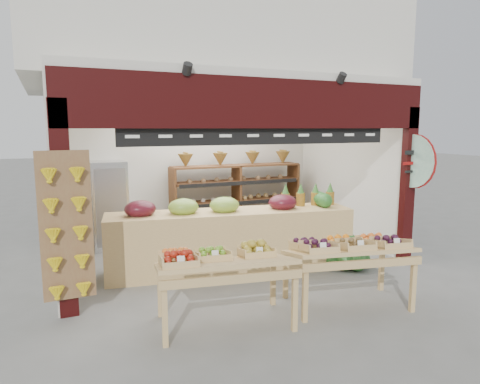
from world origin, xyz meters
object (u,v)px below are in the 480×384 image
object	(u,v)px
display_table_left	(214,260)
display_table_right	(348,247)
back_shelving	(237,185)
mid_counter	(230,238)
cardboard_stack	(155,248)
refrigerator	(109,205)
watermelon_pile	(346,256)

from	to	relation	value
display_table_left	display_table_right	distance (m)	1.78
back_shelving	mid_counter	distance (m)	2.44
cardboard_stack	back_shelving	bearing A→B (deg)	30.40
back_shelving	cardboard_stack	xyz separation A→B (m)	(-2.08, -1.22, -0.83)
display_table_right	back_shelving	bearing A→B (deg)	87.07
refrigerator	watermelon_pile	xyz separation A→B (m)	(3.42, -2.84, -0.65)
display_table_left	watermelon_pile	world-z (taller)	display_table_left
cardboard_stack	display_table_right	size ratio (longest dim) A/B	0.61
refrigerator	mid_counter	size ratio (longest dim) A/B	0.42
refrigerator	display_table_right	world-z (taller)	refrigerator
display_table_right	watermelon_pile	distance (m)	1.68
cardboard_stack	watermelon_pile	world-z (taller)	cardboard_stack
refrigerator	display_table_left	xyz separation A→B (m)	(0.69, -3.85, -0.07)
cardboard_stack	mid_counter	bearing A→B (deg)	-41.61
refrigerator	display_table_left	bearing A→B (deg)	-80.36
back_shelving	display_table_left	distance (m)	4.29
mid_counter	watermelon_pile	xyz separation A→B (m)	(1.82, -0.66, -0.34)
back_shelving	display_table_left	size ratio (longest dim) A/B	1.68
refrigerator	mid_counter	world-z (taller)	refrigerator
refrigerator	back_shelving	bearing A→B (deg)	-1.57
display_table_left	cardboard_stack	bearing A→B (deg)	92.46
back_shelving	cardboard_stack	bearing A→B (deg)	-149.60
mid_counter	refrigerator	bearing A→B (deg)	126.35
mid_counter	watermelon_pile	bearing A→B (deg)	-19.99
display_table_left	watermelon_pile	bearing A→B (deg)	20.35
back_shelving	display_table_left	xyz separation A→B (m)	(-1.97, -3.80, -0.32)
watermelon_pile	display_table_right	bearing A→B (deg)	-128.03
back_shelving	watermelon_pile	size ratio (longest dim) A/B	3.84
display_table_right	display_table_left	bearing A→B (deg)	172.71
cardboard_stack	watermelon_pile	size ratio (longest dim) A/B	1.38
back_shelving	mid_counter	xyz separation A→B (m)	(-1.06, -2.13, -0.55)
back_shelving	display_table_right	world-z (taller)	back_shelving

